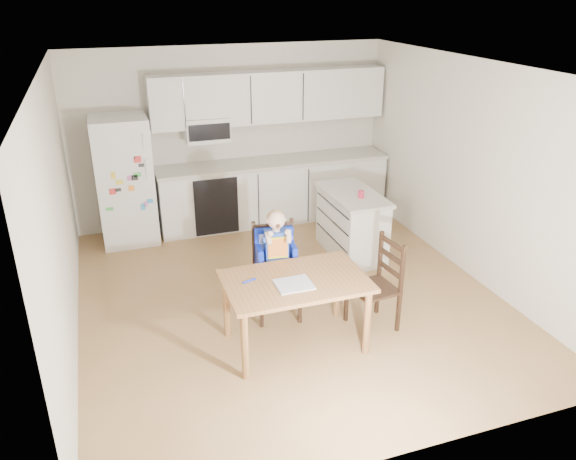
# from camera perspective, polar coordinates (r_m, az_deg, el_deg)

# --- Properties ---
(room) EXTENTS (4.52, 5.01, 2.51)m
(room) POSITION_cam_1_polar(r_m,az_deg,el_deg) (6.30, -1.43, 5.33)
(room) COLOR olive
(room) RESTS_ON ground
(refrigerator) EXTENTS (0.72, 0.70, 1.70)m
(refrigerator) POSITION_cam_1_polar(r_m,az_deg,el_deg) (7.76, -16.25, 4.83)
(refrigerator) COLOR silver
(refrigerator) RESTS_ON ground
(kitchen_run) EXTENTS (3.37, 0.62, 2.15)m
(kitchen_run) POSITION_cam_1_polar(r_m,az_deg,el_deg) (8.15, -1.77, 6.89)
(kitchen_run) COLOR silver
(kitchen_run) RESTS_ON ground
(kitchen_island) EXTENTS (0.60, 1.14, 0.84)m
(kitchen_island) POSITION_cam_1_polar(r_m,az_deg,el_deg) (7.23, 6.48, 0.67)
(kitchen_island) COLOR silver
(kitchen_island) RESTS_ON ground
(red_cup) EXTENTS (0.07, 0.07, 0.09)m
(red_cup) POSITION_cam_1_polar(r_m,az_deg,el_deg) (6.91, 7.43, 3.63)
(red_cup) COLOR #B6223D
(red_cup) RESTS_ON kitchen_island
(dining_table) EXTENTS (1.33, 0.86, 0.71)m
(dining_table) POSITION_cam_1_polar(r_m,az_deg,el_deg) (5.28, 0.74, -5.96)
(dining_table) COLOR brown
(dining_table) RESTS_ON ground
(napkin) EXTENTS (0.33, 0.29, 0.01)m
(napkin) POSITION_cam_1_polar(r_m,az_deg,el_deg) (5.14, 0.60, -5.54)
(napkin) COLOR #ABABAF
(napkin) RESTS_ON dining_table
(toddler_spoon) EXTENTS (0.12, 0.06, 0.02)m
(toddler_spoon) POSITION_cam_1_polar(r_m,az_deg,el_deg) (5.20, -4.08, -5.21)
(toddler_spoon) COLOR #0D25B6
(toddler_spoon) RESTS_ON dining_table
(chair_booster) EXTENTS (0.49, 0.49, 1.18)m
(chair_booster) POSITION_cam_1_polar(r_m,az_deg,el_deg) (5.76, -1.26, -2.24)
(chair_booster) COLOR black
(chair_booster) RESTS_ON ground
(chair_side) EXTENTS (0.46, 0.46, 0.95)m
(chair_side) POSITION_cam_1_polar(r_m,az_deg,el_deg) (5.72, 9.52, -4.80)
(chair_side) COLOR black
(chair_side) RESTS_ON ground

